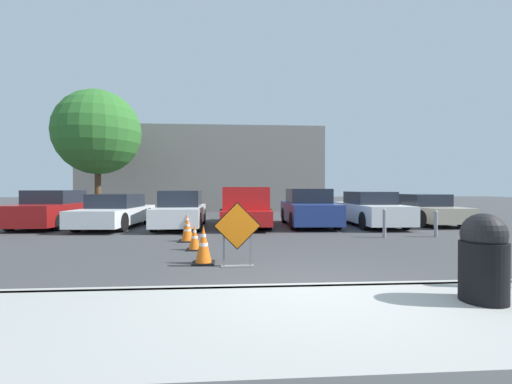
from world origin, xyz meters
The scene contains 21 objects.
ground_plane centered at (0.00, 10.00, 0.00)m, with size 96.00×96.00×0.00m, color #3D3D3F.
sidewalk_strip centered at (0.00, -1.23, 0.07)m, with size 23.85×2.46×0.14m.
curb_lip centered at (0.00, 0.00, 0.07)m, with size 23.85×0.20×0.14m.
road_closed_sign centered at (-1.12, 1.84, 0.70)m, with size 0.96×0.20×1.30m.
traffic_cone_nearest centered at (-1.82, 2.19, 0.39)m, with size 0.46×0.46×0.80m.
traffic_cone_second centered at (-2.18, 3.79, 0.31)m, with size 0.40×0.40×0.65m.
traffic_cone_third centered at (-2.53, 5.25, 0.31)m, with size 0.53×0.53×0.65m.
traffic_cone_fourth centered at (-2.74, 6.70, 0.35)m, with size 0.38×0.38×0.71m.
traffic_cone_fifth centered at (-3.15, 8.29, 0.37)m, with size 0.43×0.43×0.76m.
parked_car_nearest centered at (-8.50, 9.57, 0.69)m, with size 1.98×4.52×1.49m.
parked_car_second centered at (-5.88, 9.09, 0.63)m, with size 2.15×4.73×1.34m.
parked_car_third centered at (-3.26, 8.90, 0.68)m, with size 1.86×4.39×1.48m.
pickup_truck centered at (-0.65, 9.16, 0.73)m, with size 2.05×5.57×1.62m.
parked_car_fourth centered at (1.98, 9.07, 0.72)m, with size 2.02×4.34×1.55m.
parked_car_fifth centered at (4.60, 9.01, 0.68)m, with size 1.87×4.67×1.43m.
parked_car_sixth centered at (7.21, 9.59, 0.62)m, with size 2.03×4.52×1.31m.
trash_bin centered at (1.96, -0.90, 0.70)m, with size 0.56×0.56×1.12m.
bollard_nearest centered at (3.64, 5.58, 0.49)m, with size 0.12×0.12×0.92m.
bollard_second centered at (5.35, 5.58, 0.45)m, with size 0.12×0.12×0.86m.
building_facade_backdrop centered at (-3.18, 20.42, 2.92)m, with size 16.63×5.00×5.83m.
street_tree_behind_lot centered at (-8.38, 13.86, 4.56)m, with size 4.49×4.49×6.82m.
Camera 1 is at (-1.23, -5.00, 1.58)m, focal length 24.00 mm.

